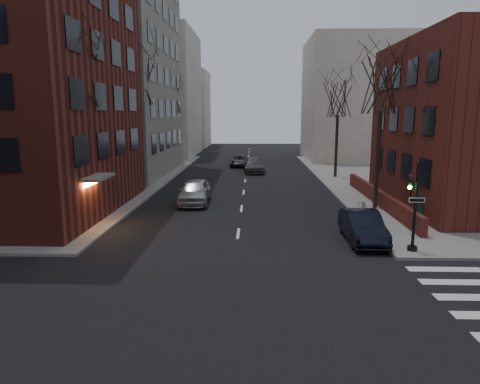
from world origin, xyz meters
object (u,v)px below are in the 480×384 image
at_px(car_lane_far, 240,161).
at_px(evergreen_shrub, 422,205).
at_px(tree_left_c, 170,98).
at_px(car_lane_gray, 254,165).
at_px(tree_left_a, 78,72).
at_px(tree_right_a, 382,85).
at_px(car_lane_silver, 195,192).
at_px(traffic_signal, 413,213).
at_px(tree_right_b, 338,99).
at_px(tree_left_b, 137,80).
at_px(parked_sedan, 363,226).
at_px(streetlamp_near, 133,141).
at_px(sandwich_board, 361,209).
at_px(streetlamp_far, 179,130).

distance_m(car_lane_far, evergreen_shrub, 28.84).
bearing_deg(tree_left_c, car_lane_gray, -23.01).
xyz_separation_m(tree_left_a, evergreen_shrub, (19.30, 0.58, -7.40)).
xyz_separation_m(tree_right_a, car_lane_silver, (-12.14, 1.57, -7.17)).
xyz_separation_m(tree_left_c, car_lane_silver, (5.46, -20.43, -7.17)).
distance_m(traffic_signal, tree_left_a, 18.66).
xyz_separation_m(tree_right_b, evergreen_shrub, (1.70, -17.42, -6.52)).
xyz_separation_m(traffic_signal, tree_right_b, (0.86, 23.01, 5.68)).
xyz_separation_m(tree_right_b, car_lane_gray, (-8.00, 3.92, -6.83)).
relative_size(tree_left_b, parked_sedan, 2.34).
bearing_deg(car_lane_silver, tree_left_b, 129.33).
relative_size(tree_left_c, streetlamp_near, 1.55).
relative_size(tree_right_a, car_lane_silver, 1.94).
distance_m(traffic_signal, sandwich_board, 6.69).
relative_size(tree_left_a, evergreen_shrub, 5.60).
bearing_deg(car_lane_silver, traffic_signal, -44.17).
bearing_deg(streetlamp_near, parked_sedan, -37.79).
bearing_deg(streetlamp_near, sandwich_board, -22.68).
height_order(streetlamp_near, car_lane_gray, streetlamp_near).
bearing_deg(tree_left_a, tree_right_b, 45.64).
relative_size(streetlamp_near, car_lane_silver, 1.25).
distance_m(traffic_signal, tree_right_a, 10.92).
relative_size(tree_right_b, car_lane_silver, 1.83).
bearing_deg(streetlamp_far, tree_right_a, -54.69).
bearing_deg(streetlamp_far, evergreen_shrub, -55.70).
distance_m(car_lane_gray, car_lane_far, 5.43).
distance_m(tree_left_a, tree_right_a, 18.05).
xyz_separation_m(parked_sedan, evergreen_shrub, (4.30, 3.75, 0.31)).
xyz_separation_m(tree_left_a, car_lane_far, (7.91, 27.08, -7.81)).
distance_m(car_lane_silver, car_lane_gray, 16.87).
bearing_deg(parked_sedan, tree_right_b, 83.27).
bearing_deg(parked_sedan, traffic_signal, -46.39).
xyz_separation_m(parked_sedan, car_lane_gray, (-5.40, 25.09, -0.01)).
xyz_separation_m(car_lane_silver, sandwich_board, (10.64, -4.04, -0.24)).
distance_m(traffic_signal, tree_right_b, 23.71).
bearing_deg(tree_right_b, evergreen_shrub, -84.43).
relative_size(car_lane_far, evergreen_shrub, 2.60).
bearing_deg(tree_left_c, sandwich_board, -56.66).
distance_m(tree_left_a, streetlamp_far, 28.32).
bearing_deg(tree_right_a, tree_left_c, 128.66).
bearing_deg(car_lane_gray, sandwich_board, -77.17).
distance_m(tree_left_a, parked_sedan, 17.16).
height_order(parked_sedan, car_lane_far, parked_sedan).
distance_m(parked_sedan, sandwich_board, 4.82).
distance_m(tree_left_b, evergreen_shrub, 23.76).
bearing_deg(tree_left_b, sandwich_board, -33.05).
relative_size(tree_left_b, evergreen_shrub, 5.90).
bearing_deg(streetlamp_far, tree_left_a, -91.23).
height_order(tree_left_a, car_lane_gray, tree_left_a).
bearing_deg(car_lane_far, streetlamp_far, 172.68).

